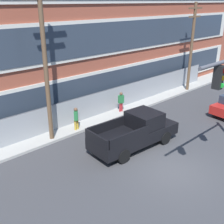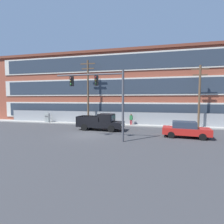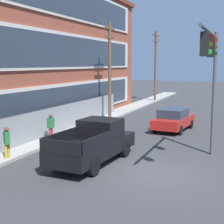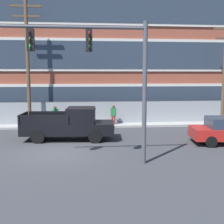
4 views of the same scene
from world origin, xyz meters
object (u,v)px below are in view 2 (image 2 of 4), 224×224
object	(u,v)px
traffic_signal_mast	(103,91)
pedestrian_by_fence	(100,118)
utility_pole_near_corner	(88,90)
sedan_red	(185,129)
pedestrian_near_cabinet	(131,119)
electrical_cabinet	(47,118)
utility_pole_midblock	(199,94)
pickup_truck_black	(101,122)

from	to	relation	value
traffic_signal_mast	pedestrian_by_fence	distance (m)	10.21
traffic_signal_mast	utility_pole_near_corner	distance (m)	10.40
sedan_red	pedestrian_near_cabinet	distance (m)	8.73
utility_pole_near_corner	electrical_cabinet	bearing A→B (deg)	179.76
traffic_signal_mast	pedestrian_by_fence	size ratio (longest dim) A/B	3.76
electrical_cabinet	utility_pole_midblock	bearing A→B (deg)	-0.44
pickup_truck_black	utility_pole_midblock	distance (m)	12.80
pedestrian_near_cabinet	sedan_red	bearing A→B (deg)	-45.38
utility_pole_midblock	pedestrian_near_cabinet	size ratio (longest dim) A/B	4.72
utility_pole_near_corner	pedestrian_near_cabinet	size ratio (longest dim) A/B	5.54
pedestrian_by_fence	utility_pole_near_corner	bearing A→B (deg)	179.07
pedestrian_by_fence	traffic_signal_mast	bearing A→B (deg)	-71.45
electrical_cabinet	sedan_red	bearing A→B (deg)	-17.23
traffic_signal_mast	sedan_red	world-z (taller)	traffic_signal_mast
traffic_signal_mast	pedestrian_near_cabinet	world-z (taller)	traffic_signal_mast
pickup_truck_black	pedestrian_by_fence	xyz separation A→B (m)	(-1.35, 4.01, 0.03)
traffic_signal_mast	sedan_red	bearing A→B (deg)	22.84
utility_pole_near_corner	utility_pole_midblock	xyz separation A→B (m)	(14.94, -0.14, -0.75)
traffic_signal_mast	pedestrian_near_cabinet	size ratio (longest dim) A/B	3.76
sedan_red	pedestrian_near_cabinet	size ratio (longest dim) A/B	2.69
pickup_truck_black	utility_pole_midblock	xyz separation A→B (m)	(11.70, 3.90, 3.41)
pedestrian_near_cabinet	utility_pole_near_corner	bearing A→B (deg)	-177.75
utility_pole_near_corner	traffic_signal_mast	bearing A→B (deg)	-61.61
sedan_red	utility_pole_near_corner	size ratio (longest dim) A/B	0.49
traffic_signal_mast	utility_pole_midblock	world-z (taller)	utility_pole_midblock
sedan_red	pickup_truck_black	bearing A→B (deg)	168.21
pickup_truck_black	utility_pole_midblock	bearing A→B (deg)	18.45
electrical_cabinet	pedestrian_by_fence	distance (m)	8.77
pickup_truck_black	pedestrian_by_fence	distance (m)	4.23
traffic_signal_mast	utility_pole_near_corner	size ratio (longest dim) A/B	0.68
utility_pole_midblock	pedestrian_by_fence	world-z (taller)	utility_pole_midblock
utility_pole_midblock	pedestrian_by_fence	distance (m)	13.49
pickup_truck_black	utility_pole_midblock	world-z (taller)	utility_pole_midblock
electrical_cabinet	pedestrian_near_cabinet	world-z (taller)	pedestrian_near_cabinet
utility_pole_near_corner	pedestrian_near_cabinet	bearing A→B (deg)	2.25
traffic_signal_mast	sedan_red	xyz separation A→B (m)	(7.51, 3.16, -3.67)
pickup_truck_black	pedestrian_near_cabinet	bearing A→B (deg)	54.33
pickup_truck_black	utility_pole_near_corner	distance (m)	6.64
utility_pole_near_corner	utility_pole_midblock	world-z (taller)	utility_pole_near_corner
pedestrian_by_fence	pedestrian_near_cabinet	bearing A→B (deg)	3.59
electrical_cabinet	pedestrian_near_cabinet	distance (m)	13.20
sedan_red	pedestrian_by_fence	xyz separation A→B (m)	(-10.56, 5.93, 0.17)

